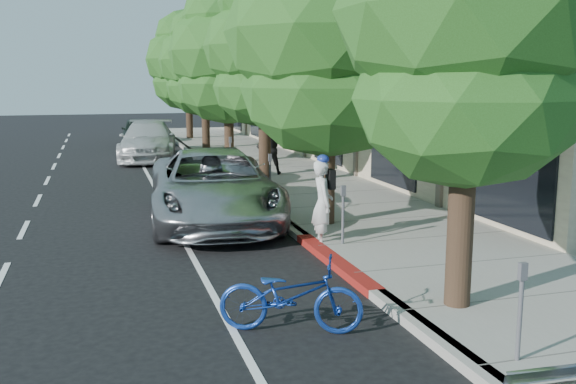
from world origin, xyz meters
name	(u,v)px	position (x,y,z in m)	size (l,w,h in m)	color
ground	(354,280)	(0.00, 0.00, 0.00)	(120.00, 120.00, 0.00)	black
sidewalk	(325,195)	(2.30, 8.00, 0.07)	(4.60, 56.00, 0.15)	gray
curb	(253,199)	(0.00, 8.00, 0.07)	(0.30, 56.00, 0.15)	#9E998E
curb_red_segment	(335,262)	(0.00, 1.00, 0.07)	(0.32, 4.00, 0.15)	maroon
storefront_building	(398,82)	(9.60, 18.00, 3.50)	(10.00, 36.00, 7.00)	beige
street_tree_0	(470,19)	(0.90, -2.00, 4.47)	(4.00, 4.00, 7.12)	black
street_tree_1	(328,36)	(0.90, 4.00, 4.60)	(4.89, 4.89, 7.55)	black
street_tree_2	(264,50)	(0.90, 10.00, 4.54)	(3.96, 3.96, 7.20)	black
street_tree_3	(228,54)	(0.90, 16.00, 4.62)	(4.94, 4.94, 7.59)	black
street_tree_4	(204,62)	(0.90, 22.00, 4.44)	(4.62, 4.62, 7.26)	black
street_tree_5	(188,61)	(0.90, 28.00, 4.64)	(5.02, 5.02, 7.65)	black
cyclist	(323,204)	(0.25, 2.45, 0.95)	(0.70, 0.46, 1.91)	silver
bicycle	(291,295)	(-1.80, -1.97, 0.55)	(0.73, 2.08, 1.09)	#153996
silver_suv	(213,187)	(-1.61, 5.50, 0.92)	(3.05, 6.61, 1.84)	#AFAEB3
dark_sedan	(217,169)	(-0.62, 10.44, 0.67)	(1.41, 4.04, 1.33)	#212426
white_pickup	(148,141)	(-2.20, 19.18, 0.86)	(2.40, 5.90, 1.71)	beige
dark_suv_far	(139,131)	(-2.20, 26.10, 0.76)	(1.79, 4.46, 1.52)	black
pedestrian	(269,149)	(1.64, 12.26, 1.10)	(0.92, 0.72, 1.90)	black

